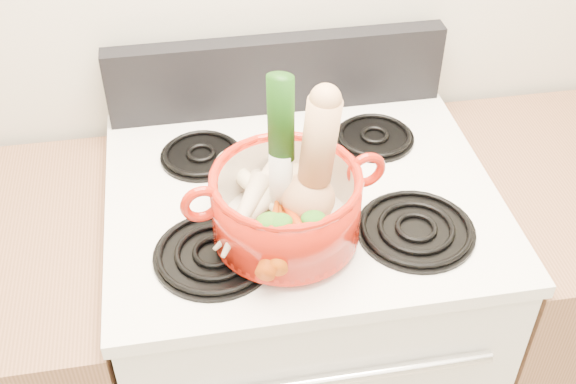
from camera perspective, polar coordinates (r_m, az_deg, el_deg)
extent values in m
cube|color=white|center=(1.81, 0.86, -11.71)|extent=(0.76, 0.65, 0.92)
cube|color=white|center=(1.47, 1.04, -0.23)|extent=(0.78, 0.67, 0.03)
cube|color=black|center=(1.65, -0.87, 9.29)|extent=(0.76, 0.05, 0.18)
cylinder|color=silver|center=(1.36, 3.69, -14.55)|extent=(0.60, 0.02, 0.02)
cylinder|color=black|center=(1.32, -5.83, -4.82)|extent=(0.22, 0.22, 0.02)
cylinder|color=black|center=(1.38, 10.09, -2.86)|extent=(0.22, 0.22, 0.02)
cylinder|color=black|center=(1.54, -6.88, 3.00)|extent=(0.17, 0.17, 0.02)
cylinder|color=black|center=(1.60, 6.85, 4.41)|extent=(0.17, 0.17, 0.02)
cylinder|color=#AB180A|center=(1.29, -0.15, -1.09)|extent=(0.30, 0.30, 0.13)
torus|color=#AB180A|center=(1.24, -6.86, -0.94)|extent=(0.08, 0.03, 0.07)
torus|color=#AB180A|center=(1.31, 6.19, 1.75)|extent=(0.08, 0.03, 0.07)
cylinder|color=beige|center=(1.24, -0.56, 3.65)|extent=(0.06, 0.07, 0.31)
ellipsoid|color=tan|center=(1.38, 0.74, 1.26)|extent=(0.10, 0.09, 0.05)
cone|color=beige|center=(1.34, -2.37, -0.48)|extent=(0.04, 0.20, 0.05)
cone|color=beige|center=(1.29, -3.06, -1.79)|extent=(0.17, 0.15, 0.06)
cone|color=beige|center=(1.33, -2.65, 0.39)|extent=(0.13, 0.19, 0.06)
cone|color=#EEE2C2|center=(1.27, -3.60, -1.78)|extent=(0.13, 0.18, 0.06)
cone|color=beige|center=(1.31, -2.52, 0.24)|extent=(0.16, 0.17, 0.06)
cone|color=#BB3509|center=(1.26, -0.84, -3.69)|extent=(0.10, 0.18, 0.05)
cone|color=#C15309|center=(1.26, -0.76, -3.42)|extent=(0.06, 0.17, 0.05)
cone|color=#BB3E09|center=(1.27, 0.59, -2.47)|extent=(0.07, 0.17, 0.05)
cone|color=#B84009|center=(1.25, -1.15, -2.96)|extent=(0.06, 0.14, 0.04)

